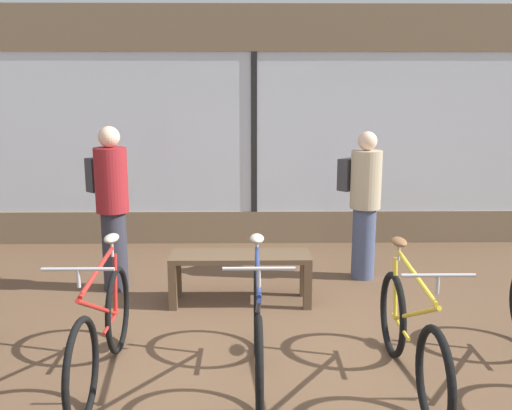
{
  "coord_description": "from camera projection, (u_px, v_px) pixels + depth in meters",
  "views": [
    {
      "loc": [
        -0.08,
        -4.13,
        2.16
      ],
      "look_at": [
        0.0,
        1.64,
        0.95
      ],
      "focal_mm": 40.0,
      "sensor_mm": 36.0,
      "label": 1
    }
  ],
  "objects": [
    {
      "name": "shop_back_wall",
      "position": [
        254.0,
        125.0,
        7.68
      ],
      "size": [
        12.0,
        0.08,
        3.2
      ],
      "color": "#7A664C",
      "rests_on": "ground_plane"
    },
    {
      "name": "ground_plane",
      "position": [
        259.0,
        366.0,
        4.48
      ],
      "size": [
        24.0,
        24.0,
        0.0
      ],
      "primitive_type": "plane",
      "color": "brown"
    },
    {
      "name": "customer_by_window",
      "position": [
        111.0,
        203.0,
        6.0
      ],
      "size": [
        0.55,
        0.54,
        1.75
      ],
      "color": "#2D2D38",
      "rests_on": "ground_plane"
    },
    {
      "name": "bicycle_center",
      "position": [
        258.0,
        331.0,
        4.16
      ],
      "size": [
        0.46,
        1.73,
        1.04
      ],
      "color": "black",
      "rests_on": "ground_plane"
    },
    {
      "name": "customer_near_rack",
      "position": [
        364.0,
        200.0,
        6.38
      ],
      "size": [
        0.54,
        0.54,
        1.67
      ],
      "color": "#424C6B",
      "rests_on": "ground_plane"
    },
    {
      "name": "bicycle_left",
      "position": [
        102.0,
        331.0,
        4.18
      ],
      "size": [
        0.46,
        1.74,
        1.04
      ],
      "color": "black",
      "rests_on": "ground_plane"
    },
    {
      "name": "bicycle_right",
      "position": [
        411.0,
        337.0,
        4.1
      ],
      "size": [
        0.46,
        1.75,
        1.03
      ],
      "color": "black",
      "rests_on": "ground_plane"
    },
    {
      "name": "display_bench",
      "position": [
        240.0,
        263.0,
        5.71
      ],
      "size": [
        1.4,
        0.44,
        0.51
      ],
      "color": "brown",
      "rests_on": "ground_plane"
    }
  ]
}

